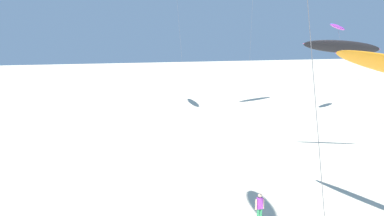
{
  "coord_description": "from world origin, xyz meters",
  "views": [
    {
      "loc": [
        -6.8,
        3.09,
        10.02
      ],
      "look_at": [
        -1.52,
        20.8,
        6.86
      ],
      "focal_mm": 41.55,
      "sensor_mm": 36.0,
      "label": 1
    }
  ],
  "objects": [
    {
      "name": "flying_kite_0",
      "position": [
        13.48,
        31.99,
        8.95
      ],
      "size": [
        5.54,
        11.43,
        9.73
      ],
      "color": "black",
      "rests_on": "ground"
    },
    {
      "name": "flying_kite_1",
      "position": [
        25.12,
        49.54,
        10.65
      ],
      "size": [
        4.61,
        8.34,
        11.3
      ],
      "color": "purple",
      "rests_on": "ground"
    },
    {
      "name": "person_mid_field",
      "position": [
        2.9,
        23.21,
        0.95
      ],
      "size": [
        0.51,
        0.22,
        1.72
      ],
      "color": "#338E56",
      "rests_on": "ground"
    }
  ]
}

